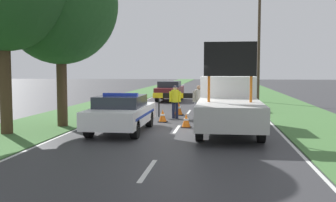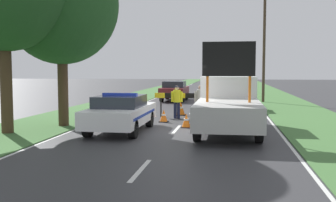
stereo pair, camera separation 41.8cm
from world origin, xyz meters
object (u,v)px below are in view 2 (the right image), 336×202
at_px(traffic_cone_near_police, 186,121).
at_px(queued_car_suv_grey, 231,85).
at_px(queued_car_wagon_maroon, 175,90).
at_px(utility_pole, 264,41).
at_px(traffic_cone_behind_barrier, 139,115).
at_px(police_car, 121,113).
at_px(road_barrier, 185,97).
at_px(queued_car_sedan_black, 232,95).
at_px(police_officer, 177,99).
at_px(work_truck, 228,104).
at_px(pedestrian_civilian, 201,99).
at_px(queued_car_van_white, 227,86).
at_px(roadside_tree_near_right, 61,4).
at_px(traffic_cone_near_truck, 181,108).
at_px(traffic_cone_centre_front, 225,109).
at_px(traffic_cone_lane_edge, 164,116).

distance_m(traffic_cone_near_police, queued_car_suv_grey, 26.01).
xyz_separation_m(queued_car_wagon_maroon, utility_pole, (6.54, -0.58, 3.61)).
xyz_separation_m(traffic_cone_near_police, traffic_cone_behind_barrier, (-2.34, 1.49, 0.02)).
xyz_separation_m(police_car, road_barrier, (1.92, 4.91, 0.26)).
height_order(traffic_cone_behind_barrier, queued_car_sedan_black, queued_car_sedan_black).
bearing_deg(road_barrier, police_car, -111.93).
bearing_deg(road_barrier, police_officer, -122.95).
bearing_deg(queued_car_wagon_maroon, queued_car_suv_grey, -109.37).
distance_m(work_truck, pedestrian_civilian, 3.60).
height_order(traffic_cone_near_police, queued_car_sedan_black, queued_car_sedan_black).
bearing_deg(road_barrier, queued_car_van_white, 82.73).
bearing_deg(road_barrier, traffic_cone_near_police, -83.55).
bearing_deg(work_truck, traffic_cone_behind_barrier, -28.01).
xyz_separation_m(police_officer, roadside_tree_near_right, (-4.34, -3.32, 4.08)).
distance_m(traffic_cone_near_truck, utility_pole, 10.85).
height_order(police_officer, utility_pole, utility_pole).
height_order(queued_car_wagon_maroon, roadside_tree_near_right, roadside_tree_near_right).
bearing_deg(traffic_cone_near_police, utility_pole, 72.51).
bearing_deg(police_car, road_barrier, 64.70).
distance_m(police_car, road_barrier, 5.27).
distance_m(traffic_cone_behind_barrier, utility_pole, 13.97).
height_order(traffic_cone_near_truck, utility_pole, utility_pole).
bearing_deg(queued_car_suv_grey, traffic_cone_near_police, 85.83).
relative_size(queued_car_suv_grey, utility_pole, 0.49).
height_order(road_barrier, traffic_cone_near_police, road_barrier).
bearing_deg(queued_car_van_white, pedestrian_civilian, 86.23).
bearing_deg(queued_car_wagon_maroon, police_car, 90.18).
bearing_deg(pedestrian_civilian, traffic_cone_near_truck, 150.03).
height_order(traffic_cone_near_truck, roadside_tree_near_right, roadside_tree_near_right).
bearing_deg(utility_pole, pedestrian_civilian, -109.94).
bearing_deg(traffic_cone_near_police, police_officer, 104.85).
bearing_deg(pedestrian_civilian, queued_car_sedan_black, 98.59).
height_order(work_truck, traffic_cone_centre_front, work_truck).
distance_m(queued_car_sedan_black, utility_pole, 6.62).
distance_m(police_officer, queued_car_suv_grey, 23.16).
relative_size(police_car, utility_pole, 0.54).
relative_size(work_truck, queued_car_sedan_black, 1.39).
distance_m(queued_car_wagon_maroon, queued_car_suv_grey, 12.93).
relative_size(police_officer, pedestrian_civilian, 0.98).
relative_size(traffic_cone_centre_front, queued_car_suv_grey, 0.15).
bearing_deg(traffic_cone_lane_edge, roadside_tree_near_right, -153.64).
height_order(work_truck, traffic_cone_behind_barrier, work_truck).
xyz_separation_m(traffic_cone_lane_edge, queued_car_suv_grey, (3.09, 24.39, 0.50)).
height_order(traffic_cone_centre_front, queued_car_sedan_black, queued_car_sedan_black).
height_order(road_barrier, roadside_tree_near_right, roadside_tree_near_right).
height_order(work_truck, traffic_cone_near_truck, work_truck).
height_order(queued_car_van_white, roadside_tree_near_right, roadside_tree_near_right).
relative_size(traffic_cone_lane_edge, queued_car_wagon_maroon, 0.13).
distance_m(work_truck, roadside_tree_near_right, 7.88).
height_order(traffic_cone_lane_edge, queued_car_wagon_maroon, queued_car_wagon_maroon).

